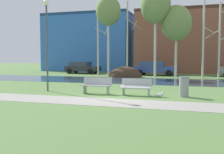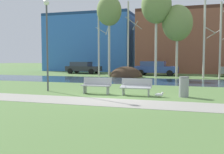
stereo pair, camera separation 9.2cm
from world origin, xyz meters
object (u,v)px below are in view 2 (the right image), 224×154
Objects in this scene: bench_left at (97,85)px; parked_sedan_second_blue at (156,68)px; parked_van_nearest_dark at (83,67)px; trash_bin at (184,87)px; seagull at (159,95)px; streetlamp at (47,30)px; bench_right at (136,86)px.

parked_sedan_second_blue is (0.94, 16.00, 0.34)m from bench_left.
parked_van_nearest_dark is at bearing 175.86° from parked_sedan_second_blue.
parked_sedan_second_blue is (-3.60, 15.81, 0.29)m from trash_bin.
seagull is 0.09× the size of streetlamp.
streetlamp is 17.34m from parked_van_nearest_dark.
bench_left is at bearing 174.99° from seagull.
bench_right is at bearing 0.00° from bench_left.
parked_van_nearest_dark reaches higher than seagull.
trash_bin is 16.21m from parked_sedan_second_blue.
bench_left is at bearing -64.19° from parked_van_nearest_dark.
streetlamp is (-3.13, 0.25, 3.04)m from bench_left.
parked_sedan_second_blue is at bearing 94.43° from bench_right.
parked_van_nearest_dark is 9.01m from parked_sedan_second_blue.
streetlamp is at bearing -73.28° from parked_van_nearest_dark.
bench_left is at bearing 180.00° from bench_right.
bench_right is at bearing 166.36° from seagull.
seagull is (1.23, -0.30, -0.34)m from bench_right.
streetlamp is (-5.30, 0.25, 3.04)m from bench_right.
bench_right is 0.34× the size of parked_sedan_second_blue.
bench_left is 18.49m from parked_van_nearest_dark.
parked_van_nearest_dark is at bearing 124.07° from seagull.
streetlamp is at bearing 175.19° from seagull.
trash_bin is 0.21× the size of parked_sedan_second_blue.
bench_left is 2.18m from bench_right.
streetlamp is at bearing 175.41° from bench_left.
trash_bin reaches higher than bench_right.
bench_right is 0.38× the size of parked_van_nearest_dark.
parked_van_nearest_dark reaches higher than bench_right.
bench_left is 3.44m from seagull.
parked_van_nearest_dark is at bearing 121.57° from bench_right.
parked_van_nearest_dark reaches higher than bench_left.
bench_left reaches higher than seagull.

